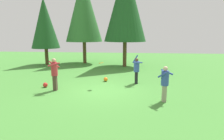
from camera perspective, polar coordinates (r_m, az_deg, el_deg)
ground_plane at (r=10.52m, az=-2.83°, el=-6.10°), size 40.00×40.00×0.00m
person_thrower at (r=11.80m, az=7.31°, el=0.44°), size 0.62×0.63×1.75m
person_catcher at (r=10.73m, az=-16.79°, el=-0.42°), size 0.72×0.66×1.77m
person_bystander at (r=8.92m, az=15.49°, el=-3.18°), size 0.72×0.70×1.64m
frisbee at (r=10.88m, az=-3.31°, el=2.11°), size 0.36×0.36×0.09m
ball_red at (r=11.73m, az=-19.27°, el=-4.20°), size 0.27×0.27×0.27m
ball_orange at (r=12.38m, az=-1.91°, el=-2.79°), size 0.27×0.27×0.27m
tree_center at (r=17.92m, az=4.01°, el=19.30°), size 3.80×3.80×9.07m
tree_left at (r=19.95m, az=-8.52°, el=17.70°), size 3.64×3.64×8.70m
tree_far_left at (r=19.80m, az=-19.48°, el=13.02°), size 2.67×2.67×6.39m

